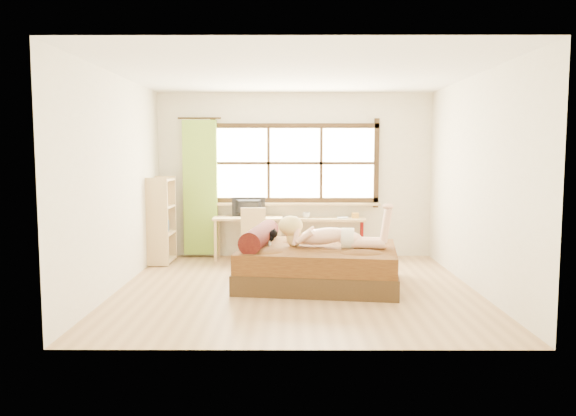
{
  "coord_description": "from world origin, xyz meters",
  "views": [
    {
      "loc": [
        -0.08,
        -7.03,
        1.73
      ],
      "look_at": [
        -0.11,
        0.2,
        1.01
      ],
      "focal_mm": 35.0,
      "sensor_mm": 36.0,
      "label": 1
    }
  ],
  "objects_px": {
    "bed": "(315,264)",
    "pipe_shelf": "(326,229)",
    "desk": "(248,223)",
    "bookshelf": "(162,220)",
    "woman": "(331,224)",
    "chair": "(253,233)",
    "kitten": "(264,236)"
  },
  "relations": [
    {
      "from": "woman",
      "to": "chair",
      "type": "xyz_separation_m",
      "value": [
        -1.1,
        1.41,
        -0.32
      ]
    },
    {
      "from": "pipe_shelf",
      "to": "bookshelf",
      "type": "xyz_separation_m",
      "value": [
        -2.58,
        -0.44,
        0.2
      ]
    },
    {
      "from": "bed",
      "to": "woman",
      "type": "bearing_deg",
      "value": -7.92
    },
    {
      "from": "desk",
      "to": "kitten",
      "type": "bearing_deg",
      "value": -78.99
    },
    {
      "from": "woman",
      "to": "kitten",
      "type": "height_order",
      "value": "woman"
    },
    {
      "from": "woman",
      "to": "desk",
      "type": "relative_size",
      "value": 1.27
    },
    {
      "from": "woman",
      "to": "chair",
      "type": "height_order",
      "value": "woman"
    },
    {
      "from": "chair",
      "to": "desk",
      "type": "bearing_deg",
      "value": 104.51
    },
    {
      "from": "bed",
      "to": "woman",
      "type": "xyz_separation_m",
      "value": [
        0.2,
        -0.06,
        0.53
      ]
    },
    {
      "from": "bookshelf",
      "to": "pipe_shelf",
      "type": "bearing_deg",
      "value": 10.75
    },
    {
      "from": "pipe_shelf",
      "to": "bookshelf",
      "type": "relative_size",
      "value": 1.0
    },
    {
      "from": "bed",
      "to": "chair",
      "type": "relative_size",
      "value": 2.56
    },
    {
      "from": "chair",
      "to": "bookshelf",
      "type": "xyz_separation_m",
      "value": [
        -1.43,
        0.05,
        0.2
      ]
    },
    {
      "from": "woman",
      "to": "desk",
      "type": "bearing_deg",
      "value": 132.01
    },
    {
      "from": "bookshelf",
      "to": "woman",
      "type": "bearing_deg",
      "value": -28.99
    },
    {
      "from": "woman",
      "to": "chair",
      "type": "distance_m",
      "value": 1.82
    },
    {
      "from": "woman",
      "to": "kitten",
      "type": "xyz_separation_m",
      "value": [
        -0.87,
        0.15,
        -0.18
      ]
    },
    {
      "from": "bed",
      "to": "kitten",
      "type": "height_order",
      "value": "bed"
    },
    {
      "from": "kitten",
      "to": "bed",
      "type": "bearing_deg",
      "value": 0.12
    },
    {
      "from": "bed",
      "to": "pipe_shelf",
      "type": "distance_m",
      "value": 1.87
    },
    {
      "from": "desk",
      "to": "chair",
      "type": "relative_size",
      "value": 1.28
    },
    {
      "from": "desk",
      "to": "bookshelf",
      "type": "bearing_deg",
      "value": -166.69
    },
    {
      "from": "pipe_shelf",
      "to": "bookshelf",
      "type": "distance_m",
      "value": 2.63
    },
    {
      "from": "woman",
      "to": "bookshelf",
      "type": "height_order",
      "value": "bookshelf"
    },
    {
      "from": "chair",
      "to": "pipe_shelf",
      "type": "height_order",
      "value": "chair"
    },
    {
      "from": "chair",
      "to": "pipe_shelf",
      "type": "bearing_deg",
      "value": 22.45
    },
    {
      "from": "woman",
      "to": "kitten",
      "type": "bearing_deg",
      "value": 178.24
    },
    {
      "from": "woman",
      "to": "pipe_shelf",
      "type": "xyz_separation_m",
      "value": [
        0.05,
        1.9,
        -0.32
      ]
    },
    {
      "from": "woman",
      "to": "desk",
      "type": "distance_m",
      "value": 2.16
    },
    {
      "from": "pipe_shelf",
      "to": "bookshelf",
      "type": "bearing_deg",
      "value": -166.91
    },
    {
      "from": "pipe_shelf",
      "to": "bookshelf",
      "type": "height_order",
      "value": "bookshelf"
    },
    {
      "from": "desk",
      "to": "bookshelf",
      "type": "relative_size",
      "value": 0.83
    }
  ]
}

